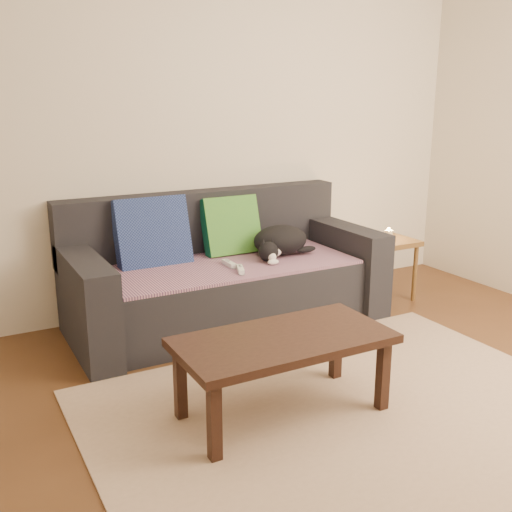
# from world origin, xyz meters

# --- Properties ---
(ground) EXTENTS (4.50, 4.50, 0.00)m
(ground) POSITION_xyz_m (0.00, 0.00, 0.00)
(ground) COLOR brown
(ground) RESTS_ON ground
(back_wall) EXTENTS (4.50, 0.04, 2.60)m
(back_wall) POSITION_xyz_m (0.00, 2.00, 1.30)
(back_wall) COLOR beige
(back_wall) RESTS_ON ground
(sofa) EXTENTS (2.10, 0.94, 0.87)m
(sofa) POSITION_xyz_m (0.00, 1.57, 0.31)
(sofa) COLOR #232328
(sofa) RESTS_ON ground
(throw_blanket) EXTENTS (1.66, 0.74, 0.02)m
(throw_blanket) POSITION_xyz_m (0.00, 1.48, 0.43)
(throw_blanket) COLOR #3F284B
(throw_blanket) RESTS_ON sofa
(cushion_navy) EXTENTS (0.49, 0.25, 0.50)m
(cushion_navy) POSITION_xyz_m (-0.44, 1.74, 0.63)
(cushion_navy) COLOR #111E4C
(cushion_navy) RESTS_ON throw_blanket
(cushion_green) EXTENTS (0.41, 0.22, 0.42)m
(cushion_green) POSITION_xyz_m (0.14, 1.74, 0.63)
(cushion_green) COLOR #0C4F31
(cushion_green) RESTS_ON throw_blanket
(cat) EXTENTS (0.48, 0.37, 0.21)m
(cat) POSITION_xyz_m (0.40, 1.50, 0.54)
(cat) COLOR black
(cat) RESTS_ON throw_blanket
(wii_remote_a) EXTENTS (0.04, 0.15, 0.03)m
(wii_remote_a) POSITION_xyz_m (-0.03, 1.42, 0.46)
(wii_remote_a) COLOR white
(wii_remote_a) RESTS_ON throw_blanket
(wii_remote_b) EXTENTS (0.09, 0.15, 0.03)m
(wii_remote_b) POSITION_xyz_m (-0.03, 1.27, 0.46)
(wii_remote_b) COLOR white
(wii_remote_b) RESTS_ON throw_blanket
(side_table) EXTENTS (0.38, 0.38, 0.47)m
(side_table) POSITION_xyz_m (1.31, 1.42, 0.39)
(side_table) COLOR brown
(side_table) RESTS_ON ground
(candle) EXTENTS (0.06, 0.06, 0.09)m
(candle) POSITION_xyz_m (1.31, 1.42, 0.51)
(candle) COLOR beige
(candle) RESTS_ON side_table
(rug) EXTENTS (2.50, 1.80, 0.01)m
(rug) POSITION_xyz_m (0.00, 0.15, 0.01)
(rug) COLOR tan
(rug) RESTS_ON ground
(coffee_table) EXTENTS (1.04, 0.52, 0.41)m
(coffee_table) POSITION_xyz_m (-0.29, 0.29, 0.36)
(coffee_table) COLOR black
(coffee_table) RESTS_ON rug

